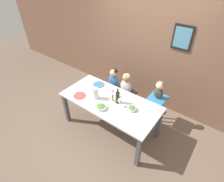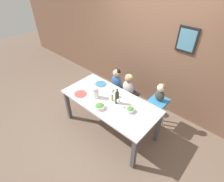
{
  "view_description": "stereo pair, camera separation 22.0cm",
  "coord_description": "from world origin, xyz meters",
  "px_view_note": "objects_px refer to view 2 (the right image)",
  "views": [
    {
      "loc": [
        1.52,
        -1.95,
        2.86
      ],
      "look_at": [
        0.0,
        0.07,
        0.94
      ],
      "focal_mm": 28.0,
      "sensor_mm": 36.0,
      "label": 1
    },
    {
      "loc": [
        1.69,
        -1.81,
        2.86
      ],
      "look_at": [
        0.0,
        0.07,
        0.94
      ],
      "focal_mm": 28.0,
      "sensor_mm": 36.0,
      "label": 2
    }
  ],
  "objects_px": {
    "person_baby_right": "(161,91)",
    "wine_glass_far": "(113,91)",
    "person_child_center": "(128,84)",
    "dinner_plate_front_left": "(81,94)",
    "chair_far_left": "(116,90)",
    "wine_glass_near": "(119,101)",
    "paper_towel_roll": "(96,92)",
    "person_child_left": "(117,78)",
    "chair_right_highchair": "(157,106)",
    "salad_bowl_large": "(100,106)",
    "dinner_plate_back_left": "(101,84)",
    "salad_bowl_small": "(130,110)",
    "chair_far_center": "(127,96)",
    "wine_bottle": "(117,97)"
  },
  "relations": [
    {
      "from": "chair_far_left",
      "to": "wine_glass_far",
      "type": "xyz_separation_m",
      "value": [
        0.39,
        -0.55,
        0.5
      ]
    },
    {
      "from": "wine_bottle",
      "to": "chair_right_highchair",
      "type": "bearing_deg",
      "value": 52.4
    },
    {
      "from": "person_child_left",
      "to": "person_child_center",
      "type": "bearing_deg",
      "value": 0.0
    },
    {
      "from": "person_baby_right",
      "to": "salad_bowl_small",
      "type": "height_order",
      "value": "person_baby_right"
    },
    {
      "from": "wine_glass_far",
      "to": "salad_bowl_large",
      "type": "distance_m",
      "value": 0.42
    },
    {
      "from": "person_child_center",
      "to": "paper_towel_roll",
      "type": "relative_size",
      "value": 2.23
    },
    {
      "from": "chair_far_left",
      "to": "salad_bowl_small",
      "type": "relative_size",
      "value": 3.08
    },
    {
      "from": "person_child_left",
      "to": "salad_bowl_large",
      "type": "distance_m",
      "value": 1.06
    },
    {
      "from": "person_baby_right",
      "to": "paper_towel_roll",
      "type": "bearing_deg",
      "value": -138.63
    },
    {
      "from": "paper_towel_roll",
      "to": "person_child_left",
      "type": "bearing_deg",
      "value": 102.08
    },
    {
      "from": "person_child_left",
      "to": "paper_towel_roll",
      "type": "height_order",
      "value": "paper_towel_roll"
    },
    {
      "from": "chair_far_left",
      "to": "person_baby_right",
      "type": "height_order",
      "value": "person_baby_right"
    },
    {
      "from": "person_child_left",
      "to": "wine_glass_near",
      "type": "distance_m",
      "value": 0.99
    },
    {
      "from": "chair_far_center",
      "to": "person_baby_right",
      "type": "relative_size",
      "value": 1.22
    },
    {
      "from": "person_child_center",
      "to": "salad_bowl_small",
      "type": "distance_m",
      "value": 0.87
    },
    {
      "from": "wine_glass_near",
      "to": "dinner_plate_back_left",
      "type": "bearing_deg",
      "value": 158.59
    },
    {
      "from": "wine_glass_far",
      "to": "salad_bowl_large",
      "type": "bearing_deg",
      "value": -82.92
    },
    {
      "from": "paper_towel_roll",
      "to": "dinner_plate_front_left",
      "type": "height_order",
      "value": "paper_towel_roll"
    },
    {
      "from": "person_child_center",
      "to": "dinner_plate_front_left",
      "type": "distance_m",
      "value": 1.04
    },
    {
      "from": "chair_right_highchair",
      "to": "wine_glass_far",
      "type": "xyz_separation_m",
      "value": [
        -0.68,
        -0.55,
        0.34
      ]
    },
    {
      "from": "person_baby_right",
      "to": "dinner_plate_front_left",
      "type": "xyz_separation_m",
      "value": [
        -1.19,
        -0.93,
        -0.15
      ]
    },
    {
      "from": "person_child_left",
      "to": "paper_towel_roll",
      "type": "relative_size",
      "value": 2.23
    },
    {
      "from": "chair_right_highchair",
      "to": "person_baby_right",
      "type": "relative_size",
      "value": 1.83
    },
    {
      "from": "chair_far_left",
      "to": "wine_bottle",
      "type": "bearing_deg",
      "value": -48.62
    },
    {
      "from": "wine_glass_far",
      "to": "dinner_plate_front_left",
      "type": "bearing_deg",
      "value": -143.46
    },
    {
      "from": "person_child_left",
      "to": "person_baby_right",
      "type": "distance_m",
      "value": 1.09
    },
    {
      "from": "chair_far_left",
      "to": "person_child_center",
      "type": "distance_m",
      "value": 0.47
    },
    {
      "from": "salad_bowl_large",
      "to": "chair_far_center",
      "type": "bearing_deg",
      "value": 96.03
    },
    {
      "from": "chair_far_center",
      "to": "dinner_plate_front_left",
      "type": "relative_size",
      "value": 1.96
    },
    {
      "from": "person_baby_right",
      "to": "wine_glass_far",
      "type": "xyz_separation_m",
      "value": [
        -0.68,
        -0.55,
        -0.03
      ]
    },
    {
      "from": "chair_far_left",
      "to": "dinner_plate_back_left",
      "type": "xyz_separation_m",
      "value": [
        -0.07,
        -0.43,
        0.38
      ]
    },
    {
      "from": "person_baby_right",
      "to": "person_child_center",
      "type": "bearing_deg",
      "value": -179.96
    },
    {
      "from": "person_child_center",
      "to": "wine_glass_far",
      "type": "xyz_separation_m",
      "value": [
        0.05,
        -0.55,
        0.16
      ]
    },
    {
      "from": "chair_far_left",
      "to": "wine_glass_near",
      "type": "height_order",
      "value": "wine_glass_near"
    },
    {
      "from": "wine_glass_near",
      "to": "dinner_plate_back_left",
      "type": "distance_m",
      "value": 0.79
    },
    {
      "from": "dinner_plate_front_left",
      "to": "person_baby_right",
      "type": "bearing_deg",
      "value": 37.96
    },
    {
      "from": "wine_glass_far",
      "to": "dinner_plate_back_left",
      "type": "xyz_separation_m",
      "value": [
        -0.45,
        0.12,
        -0.12
      ]
    },
    {
      "from": "person_child_center",
      "to": "wine_glass_far",
      "type": "height_order",
      "value": "person_child_center"
    },
    {
      "from": "chair_far_center",
      "to": "wine_glass_near",
      "type": "xyz_separation_m",
      "value": [
        0.33,
        -0.71,
        0.5
      ]
    },
    {
      "from": "paper_towel_roll",
      "to": "dinner_plate_back_left",
      "type": "relative_size",
      "value": 0.95
    },
    {
      "from": "chair_right_highchair",
      "to": "person_baby_right",
      "type": "height_order",
      "value": "person_baby_right"
    },
    {
      "from": "person_child_center",
      "to": "wine_glass_near",
      "type": "distance_m",
      "value": 0.8
    },
    {
      "from": "salad_bowl_small",
      "to": "chair_far_left",
      "type": "bearing_deg",
      "value": 143.09
    },
    {
      "from": "chair_far_left",
      "to": "dinner_plate_back_left",
      "type": "height_order",
      "value": "dinner_plate_back_left"
    },
    {
      "from": "chair_far_center",
      "to": "salad_bowl_large",
      "type": "height_order",
      "value": "salad_bowl_large"
    },
    {
      "from": "person_child_left",
      "to": "person_baby_right",
      "type": "xyz_separation_m",
      "value": [
        1.07,
        0.0,
        0.19
      ]
    },
    {
      "from": "chair_far_center",
      "to": "wine_glass_far",
      "type": "height_order",
      "value": "wine_glass_far"
    },
    {
      "from": "person_baby_right",
      "to": "wine_glass_far",
      "type": "distance_m",
      "value": 0.88
    },
    {
      "from": "chair_right_highchair",
      "to": "dinner_plate_front_left",
      "type": "xyz_separation_m",
      "value": [
        -1.19,
        -0.93,
        0.22
      ]
    },
    {
      "from": "chair_far_center",
      "to": "wine_glass_near",
      "type": "bearing_deg",
      "value": -65.47
    }
  ]
}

